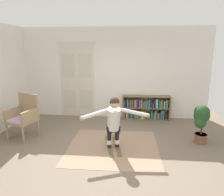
{
  "coord_description": "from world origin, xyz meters",
  "views": [
    {
      "loc": [
        0.5,
        -4.01,
        2.21
      ],
      "look_at": [
        0.07,
        0.83,
        1.05
      ],
      "focal_mm": 32.76,
      "sensor_mm": 36.0,
      "label": 1
    }
  ],
  "objects": [
    {
      "name": "rug",
      "position": [
        0.14,
        0.33,
        0.0
      ],
      "size": [
        2.06,
        1.95,
        0.01
      ],
      "primitive_type": "cube",
      "color": "#9D7D63",
      "rests_on": "ground"
    },
    {
      "name": "skis_pair",
      "position": [
        0.13,
        0.37,
        0.02
      ],
      "size": [
        0.48,
        1.01,
        0.07
      ],
      "color": "brown",
      "rests_on": "rug"
    },
    {
      "name": "double_door",
      "position": [
        -1.23,
        2.54,
        1.23
      ],
      "size": [
        1.22,
        0.05,
        2.45
      ],
      "color": "beige",
      "rests_on": "ground"
    },
    {
      "name": "potted_plant",
      "position": [
        2.19,
        0.69,
        0.62
      ],
      "size": [
        0.37,
        0.39,
        0.96
      ],
      "color": "brown",
      "rests_on": "ground"
    },
    {
      "name": "ground_plane",
      "position": [
        0.0,
        0.0,
        0.0
      ],
      "size": [
        7.2,
        7.2,
        0.0
      ],
      "primitive_type": "plane",
      "color": "#746453"
    },
    {
      "name": "bookshelf",
      "position": [
        1.03,
        2.39,
        0.35
      ],
      "size": [
        1.52,
        0.3,
        0.77
      ],
      "color": "brown",
      "rests_on": "ground"
    },
    {
      "name": "person_skier",
      "position": [
        0.17,
        0.22,
        0.74
      ],
      "size": [
        1.46,
        0.69,
        1.17
      ],
      "color": "white",
      "rests_on": "skis_pair"
    },
    {
      "name": "back_wall",
      "position": [
        0.0,
        2.6,
        1.45
      ],
      "size": [
        6.0,
        0.1,
        2.9
      ],
      "primitive_type": "cube",
      "color": "white",
      "rests_on": "ground"
    },
    {
      "name": "wicker_chair",
      "position": [
        -2.18,
        0.73,
        0.58
      ],
      "size": [
        0.75,
        0.75,
        1.1
      ],
      "color": "#9E855F",
      "rests_on": "ground"
    }
  ]
}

